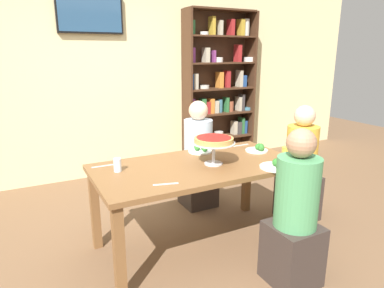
# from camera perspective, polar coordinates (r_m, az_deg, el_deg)

# --- Properties ---
(ground_plane) EXTENTS (12.00, 12.00, 0.00)m
(ground_plane) POSITION_cam_1_polar(r_m,az_deg,el_deg) (3.12, 0.88, -16.43)
(ground_plane) COLOR brown
(rear_partition) EXTENTS (8.00, 0.12, 2.80)m
(rear_partition) POSITION_cam_1_polar(r_m,az_deg,el_deg) (4.72, -12.05, 11.97)
(rear_partition) COLOR beige
(rear_partition) RESTS_ON ground_plane
(dining_table) EXTENTS (1.68, 0.86, 0.74)m
(dining_table) POSITION_cam_1_polar(r_m,az_deg,el_deg) (2.84, 0.93, -5.17)
(dining_table) COLOR brown
(dining_table) RESTS_ON ground_plane
(bookshelf) EXTENTS (1.15, 0.30, 2.21)m
(bookshelf) POSITION_cam_1_polar(r_m,az_deg,el_deg) (5.15, 4.55, 9.43)
(bookshelf) COLOR #422819
(bookshelf) RESTS_ON ground_plane
(television) EXTENTS (0.79, 0.05, 0.45)m
(television) POSITION_cam_1_polar(r_m,az_deg,el_deg) (4.56, -16.66, 20.07)
(television) COLOR black
(diner_near_right) EXTENTS (0.34, 0.34, 1.15)m
(diner_near_right) POSITION_cam_1_polar(r_m,az_deg,el_deg) (2.56, 16.77, -12.03)
(diner_near_right) COLOR #382D28
(diner_near_right) RESTS_ON ground_plane
(diner_far_right) EXTENTS (0.34, 0.34, 1.15)m
(diner_far_right) POSITION_cam_1_polar(r_m,az_deg,el_deg) (3.67, 1.02, -3.01)
(diner_far_right) COLOR #382D28
(diner_far_right) RESTS_ON ground_plane
(diner_head_east) EXTENTS (0.34, 0.34, 1.15)m
(diner_head_east) POSITION_cam_1_polar(r_m,az_deg,el_deg) (3.54, 17.56, -4.41)
(diner_head_east) COLOR #382D28
(diner_head_east) RESTS_ON ground_plane
(deep_dish_pizza_stand) EXTENTS (0.35, 0.35, 0.23)m
(deep_dish_pizza_stand) POSITION_cam_1_polar(r_m,az_deg,el_deg) (2.76, 3.65, 0.37)
(deep_dish_pizza_stand) COLOR silver
(deep_dish_pizza_stand) RESTS_ON dining_table
(salad_plate_near_diner) EXTENTS (0.21, 0.21, 0.07)m
(salad_plate_near_diner) POSITION_cam_1_polar(r_m,az_deg,el_deg) (3.23, 11.02, -0.75)
(salad_plate_near_diner) COLOR white
(salad_plate_near_diner) RESTS_ON dining_table
(salad_plate_far_diner) EXTENTS (0.25, 0.25, 0.07)m
(salad_plate_far_diner) POSITION_cam_1_polar(r_m,az_deg,el_deg) (2.80, 13.77, -3.55)
(salad_plate_far_diner) COLOR white
(salad_plate_far_diner) RESTS_ON dining_table
(salad_plate_spare) EXTENTS (0.22, 0.22, 0.07)m
(salad_plate_spare) POSITION_cam_1_polar(r_m,az_deg,el_deg) (3.14, 1.36, -0.94)
(salad_plate_spare) COLOR white
(salad_plate_spare) RESTS_ON dining_table
(beer_glass_amber_tall) EXTENTS (0.07, 0.07, 0.13)m
(beer_glass_amber_tall) POSITION_cam_1_polar(r_m,az_deg,el_deg) (2.95, 15.40, -1.71)
(beer_glass_amber_tall) COLOR gold
(beer_glass_amber_tall) RESTS_ON dining_table
(water_glass_clear_near) EXTENTS (0.06, 0.06, 0.10)m
(water_glass_clear_near) POSITION_cam_1_polar(r_m,az_deg,el_deg) (2.69, -12.33, -3.44)
(water_glass_clear_near) COLOR white
(water_glass_clear_near) RESTS_ON dining_table
(cutlery_fork_near) EXTENTS (0.18, 0.06, 0.00)m
(cutlery_fork_near) POSITION_cam_1_polar(r_m,az_deg,el_deg) (2.40, -4.40, -6.69)
(cutlery_fork_near) COLOR silver
(cutlery_fork_near) RESTS_ON dining_table
(cutlery_knife_near) EXTENTS (0.18, 0.02, 0.00)m
(cutlery_knife_near) POSITION_cam_1_polar(r_m,az_deg,el_deg) (2.85, -14.66, -3.57)
(cutlery_knife_near) COLOR silver
(cutlery_knife_near) RESTS_ON dining_table
(cutlery_fork_far) EXTENTS (0.18, 0.02, 0.00)m
(cutlery_fork_far) POSITION_cam_1_polar(r_m,az_deg,el_deg) (3.40, 8.17, -0.20)
(cutlery_fork_far) COLOR silver
(cutlery_fork_far) RESTS_ON dining_table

